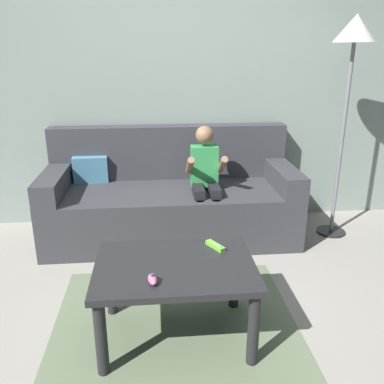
# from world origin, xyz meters

# --- Properties ---
(ground_plane) EXTENTS (9.03, 9.03, 0.00)m
(ground_plane) POSITION_xyz_m (0.00, 0.00, 0.00)
(ground_plane) COLOR #9E998E
(wall_back) EXTENTS (4.51, 0.05, 2.50)m
(wall_back) POSITION_xyz_m (0.00, 1.88, 1.25)
(wall_back) COLOR gray
(wall_back) RESTS_ON ground
(couch) EXTENTS (2.04, 0.80, 0.89)m
(couch) POSITION_xyz_m (-0.00, 1.49, 0.31)
(couch) COLOR #38383D
(couch) RESTS_ON ground
(person_seated_on_couch) EXTENTS (0.30, 0.37, 0.95)m
(person_seated_on_couch) POSITION_xyz_m (0.27, 1.31, 0.55)
(person_seated_on_couch) COLOR black
(person_seated_on_couch) RESTS_ON ground
(coffee_table) EXTENTS (0.85, 0.59, 0.45)m
(coffee_table) POSITION_xyz_m (-0.04, 0.15, 0.38)
(coffee_table) COLOR #232326
(coffee_table) RESTS_ON ground
(area_rug) EXTENTS (1.41, 1.44, 0.01)m
(area_rug) POSITION_xyz_m (-0.04, 0.15, 0.00)
(area_rug) COLOR #6B7A5B
(area_rug) RESTS_ON ground
(game_remote_lime_near_edge) EXTENTS (0.10, 0.14, 0.03)m
(game_remote_lime_near_edge) POSITION_xyz_m (0.20, 0.32, 0.46)
(game_remote_lime_near_edge) COLOR #72C638
(game_remote_lime_near_edge) RESTS_ON coffee_table
(nunchuk_pink) EXTENTS (0.06, 0.10, 0.05)m
(nunchuk_pink) POSITION_xyz_m (-0.15, -0.02, 0.47)
(nunchuk_pink) COLOR pink
(nunchuk_pink) RESTS_ON coffee_table
(floor_lamp) EXTENTS (0.32, 0.32, 1.76)m
(floor_lamp) POSITION_xyz_m (1.39, 1.38, 1.53)
(floor_lamp) COLOR black
(floor_lamp) RESTS_ON ground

